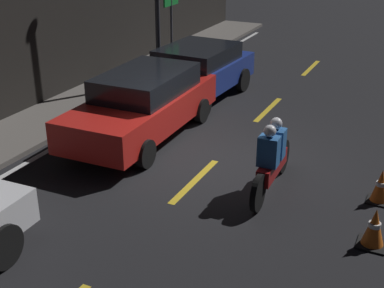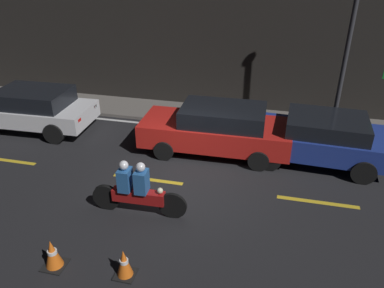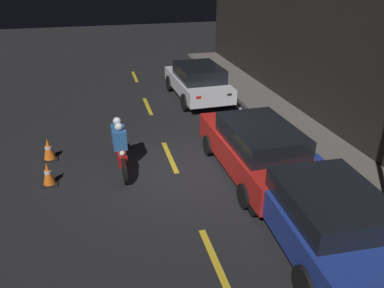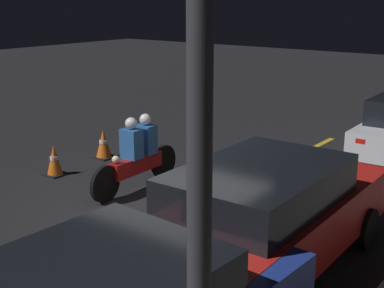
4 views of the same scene
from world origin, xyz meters
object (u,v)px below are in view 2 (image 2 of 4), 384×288
Objects in this scene: taxi_red at (217,128)px; traffic_cone_mid at (124,263)px; sedan_blue at (319,137)px; traffic_cone_near at (53,254)px; street_lamp at (349,42)px; sedan_white at (32,108)px; motorcycle at (136,190)px.

taxi_red reaches higher than traffic_cone_mid.
sedan_blue is 6.34× the size of traffic_cone_near.
sedan_blue is at bearing -110.20° from street_lamp.
sedan_white is 6.32m from motorcycle.
street_lamp reaches higher than taxi_red.
traffic_cone_mid is at bearing 80.12° from taxi_red.
traffic_cone_near is at bearing 124.80° from sedan_white.
sedan_white is 7.91m from traffic_cone_mid.
sedan_white is at bearing 2.62° from sedan_blue.
traffic_cone_mid is at bearing 57.86° from sedan_blue.
traffic_cone_near is (4.18, -5.62, -0.46)m from sedan_white.
motorcycle is at bearing 63.44° from traffic_cone_near.
motorcycle is 1.98m from traffic_cone_mid.
sedan_blue reaches higher than traffic_cone_near.
sedan_white reaches higher than sedan_blue.
sedan_blue is 0.71× the size of street_lamp.
traffic_cone_mid is 8.68m from street_lamp.
traffic_cone_near is 1.02× the size of traffic_cone_mid.
taxi_red is 2.99m from sedan_blue.
street_lamp is at bearing -107.35° from sedan_blue.
motorcycle is 3.59× the size of traffic_cone_near.
traffic_cone_near is (-1.00, -1.99, -0.34)m from motorcycle.
traffic_cone_near is (-5.30, -5.59, -0.46)m from sedan_blue.
taxi_red is 3.72m from motorcycle.
taxi_red is 1.11× the size of sedan_blue.
motorcycle reaches higher than traffic_cone_near.
taxi_red is 5.96m from traffic_cone_near.
sedan_white reaches higher than traffic_cone_near.
sedan_blue is at bearing -178.73° from taxi_red.
sedan_white is 1.06× the size of sedan_blue.
traffic_cone_near is at bearing -175.90° from traffic_cone_mid.
traffic_cone_mid is 0.11× the size of street_lamp.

